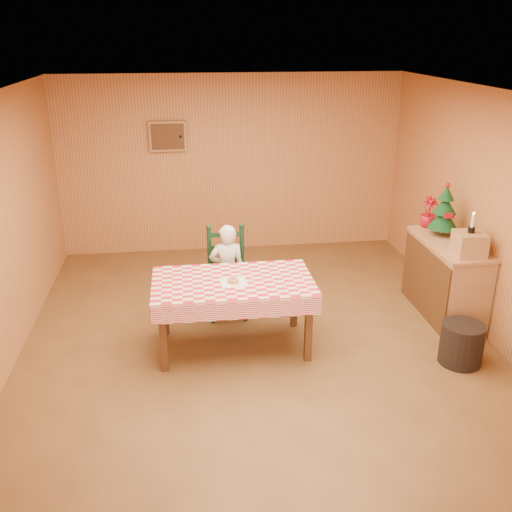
# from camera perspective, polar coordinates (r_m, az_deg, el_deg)

# --- Properties ---
(ground) EXTENTS (6.00, 6.00, 0.00)m
(ground) POSITION_cam_1_polar(r_m,az_deg,el_deg) (6.19, 0.25, -8.89)
(ground) COLOR brown
(ground) RESTS_ON ground
(cabin_walls) EXTENTS (5.10, 6.05, 2.65)m
(cabin_walls) POSITION_cam_1_polar(r_m,az_deg,el_deg) (6.00, -0.44, 8.96)
(cabin_walls) COLOR #C37F46
(cabin_walls) RESTS_ON ground
(dining_table) EXTENTS (1.66, 0.96, 0.77)m
(dining_table) POSITION_cam_1_polar(r_m,az_deg,el_deg) (5.85, -2.31, -3.18)
(dining_table) COLOR #512F15
(dining_table) RESTS_ON ground
(ladder_chair) EXTENTS (0.44, 0.40, 1.08)m
(ladder_chair) POSITION_cam_1_polar(r_m,az_deg,el_deg) (6.64, -2.92, -1.80)
(ladder_chair) COLOR black
(ladder_chair) RESTS_ON ground
(seated_child) EXTENTS (0.41, 0.27, 1.12)m
(seated_child) POSITION_cam_1_polar(r_m,az_deg,el_deg) (6.57, -2.89, -1.53)
(seated_child) COLOR white
(seated_child) RESTS_ON ground
(napkin) EXTENTS (0.28, 0.28, 0.00)m
(napkin) POSITION_cam_1_polar(r_m,az_deg,el_deg) (5.77, -2.28, -2.63)
(napkin) COLOR white
(napkin) RESTS_ON dining_table
(donut) EXTENTS (0.14, 0.14, 0.04)m
(donut) POSITION_cam_1_polar(r_m,az_deg,el_deg) (5.76, -2.28, -2.43)
(donut) COLOR #D0864A
(donut) RESTS_ON napkin
(shelf_unit) EXTENTS (0.54, 1.24, 0.93)m
(shelf_unit) POSITION_cam_1_polar(r_m,az_deg,el_deg) (6.93, 18.39, -2.27)
(shelf_unit) COLOR tan
(shelf_unit) RESTS_ON ground
(crate) EXTENTS (0.32, 0.32, 0.25)m
(crate) POSITION_cam_1_polar(r_m,az_deg,el_deg) (6.39, 20.56, 1.15)
(crate) COLOR tan
(crate) RESTS_ON shelf_unit
(christmas_tree) EXTENTS (0.34, 0.34, 0.62)m
(christmas_tree) POSITION_cam_1_polar(r_m,az_deg,el_deg) (6.89, 18.31, 4.24)
(christmas_tree) COLOR #512F15
(christmas_tree) RESTS_ON shelf_unit
(flower_arrangement) EXTENTS (0.21, 0.21, 0.37)m
(flower_arrangement) POSITION_cam_1_polar(r_m,az_deg,el_deg) (7.16, 16.86, 4.22)
(flower_arrangement) COLOR #A80F1C
(flower_arrangement) RESTS_ON shelf_unit
(candle_set) EXTENTS (0.07, 0.07, 0.22)m
(candle_set) POSITION_cam_1_polar(r_m,az_deg,el_deg) (6.33, 20.78, 2.76)
(candle_set) COLOR black
(candle_set) RESTS_ON crate
(storage_bin) EXTENTS (0.57, 0.57, 0.43)m
(storage_bin) POSITION_cam_1_polar(r_m,az_deg,el_deg) (6.15, 19.87, -8.24)
(storage_bin) COLOR black
(storage_bin) RESTS_ON ground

